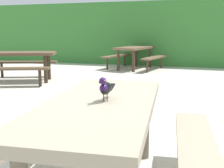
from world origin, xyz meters
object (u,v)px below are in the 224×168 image
object	(u,v)px
picnic_table_foreground	(101,125)
picnic_table_far_centre	(135,52)
bird_grackle	(105,88)
picnic_table_mid_left	(18,59)

from	to	relation	value
picnic_table_foreground	picnic_table_far_centre	xyz separation A→B (m)	(-1.43, 7.40, 0.00)
bird_grackle	picnic_table_mid_left	world-z (taller)	bird_grackle
picnic_table_foreground	bird_grackle	world-z (taller)	bird_grackle
bird_grackle	picnic_table_mid_left	xyz separation A→B (m)	(-3.70, 4.15, -0.29)
bird_grackle	picnic_table_foreground	bearing A→B (deg)	155.63
picnic_table_foreground	picnic_table_far_centre	bearing A→B (deg)	100.95
picnic_table_far_centre	bird_grackle	bearing A→B (deg)	-78.76
picnic_table_foreground	picnic_table_mid_left	world-z (taller)	same
picnic_table_foreground	picnic_table_far_centre	world-z (taller)	same
bird_grackle	picnic_table_mid_left	distance (m)	5.56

